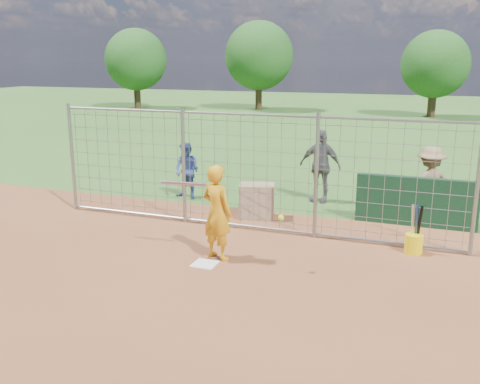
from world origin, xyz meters
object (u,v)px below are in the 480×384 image
at_px(bystander_c, 429,185).
at_px(bucket_with_bats, 414,241).
at_px(equipment_bin, 257,201).
at_px(batter, 217,212).
at_px(bystander_a, 187,171).
at_px(bystander_b, 320,166).

bearing_deg(bystander_c, bucket_with_bats, 55.26).
bearing_deg(equipment_bin, batter, -101.98).
bearing_deg(batter, equipment_bin, -66.56).
distance_m(bystander_a, bystander_b, 3.49).
relative_size(bystander_b, bucket_with_bats, 1.94).
xyz_separation_m(bystander_c, equipment_bin, (-3.74, -0.99, -0.48)).
relative_size(batter, equipment_bin, 2.23).
height_order(batter, bystander_b, bystander_b).
relative_size(equipment_bin, bucket_with_bats, 0.82).
height_order(bystander_b, equipment_bin, bystander_b).
height_order(bystander_b, bucket_with_bats, bystander_b).
bearing_deg(batter, bucket_with_bats, -135.49).
bearing_deg(bystander_a, bucket_with_bats, -11.02).
bearing_deg(bystander_a, equipment_bin, -14.76).
height_order(bystander_a, equipment_bin, bystander_a).
distance_m(bystander_b, equipment_bin, 2.32).
bearing_deg(bystander_a, batter, -46.98).
distance_m(batter, equipment_bin, 2.80).
distance_m(batter, bystander_a, 4.56).
distance_m(batter, bystander_c, 5.16).
distance_m(equipment_bin, bucket_with_bats, 3.77).
xyz_separation_m(batter, bucket_with_bats, (3.40, 1.58, -0.65)).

